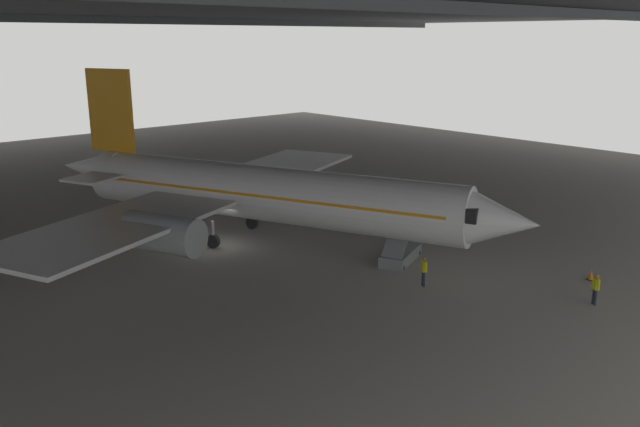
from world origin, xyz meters
name	(u,v)px	position (x,y,z in m)	size (l,w,h in m)	color
ground_plane	(222,244)	(0.00, 0.00, 0.00)	(110.00, 110.00, 0.00)	gray
hangar_structure	(109,1)	(-0.06, 13.74, 15.87)	(121.00, 99.00, 16.50)	#4C4F54
airplane_main	(258,193)	(2.09, -1.31, 3.38)	(33.78, 33.88, 11.10)	white
boarding_stairs	(401,249)	(6.25, -10.20, 0.73)	(4.35, 2.83, 4.58)	slate
crew_worker_near_nose	(596,287)	(8.41, -21.34, 0.95)	(0.38, 0.47, 1.67)	#232838
crew_worker_by_stairs	(424,269)	(3.94, -13.81, 0.98)	(0.36, 0.50, 1.70)	#232838
traffic_cone_orange	(591,275)	(11.68, -19.60, 0.29)	(0.36, 0.36, 0.60)	black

